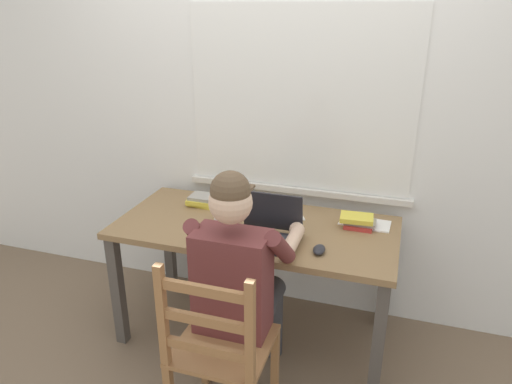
{
  "coord_description": "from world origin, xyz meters",
  "views": [
    {
      "loc": [
        0.74,
        -2.27,
        1.88
      ],
      "look_at": [
        0.02,
        -0.05,
        0.95
      ],
      "focal_mm": 33.21,
      "sensor_mm": 36.0,
      "label": 1
    }
  ],
  "objects_px": {
    "seated_person": "(240,275)",
    "wooden_chair": "(219,350)",
    "coffee_mug_white": "(222,213)",
    "book_stack_side": "(358,221)",
    "desk": "(255,239)",
    "book_stack_main": "(205,200)",
    "coffee_mug_dark": "(269,212)",
    "laptop": "(268,230)",
    "computer_mouse": "(319,250)"
  },
  "relations": [
    {
      "from": "seated_person",
      "to": "book_stack_side",
      "type": "bearing_deg",
      "value": 50.62
    },
    {
      "from": "desk",
      "to": "book_stack_main",
      "type": "height_order",
      "value": "book_stack_main"
    },
    {
      "from": "computer_mouse",
      "to": "coffee_mug_dark",
      "type": "bearing_deg",
      "value": 138.88
    },
    {
      "from": "computer_mouse",
      "to": "coffee_mug_white",
      "type": "bearing_deg",
      "value": 161.87
    },
    {
      "from": "desk",
      "to": "coffee_mug_white",
      "type": "height_order",
      "value": "coffee_mug_white"
    },
    {
      "from": "wooden_chair",
      "to": "seated_person",
      "type": "bearing_deg",
      "value": 90.0
    },
    {
      "from": "laptop",
      "to": "coffee_mug_dark",
      "type": "height_order",
      "value": "laptop"
    },
    {
      "from": "book_stack_main",
      "to": "computer_mouse",
      "type": "bearing_deg",
      "value": -25.81
    },
    {
      "from": "laptop",
      "to": "coffee_mug_white",
      "type": "bearing_deg",
      "value": 157.09
    },
    {
      "from": "desk",
      "to": "coffee_mug_dark",
      "type": "xyz_separation_m",
      "value": [
        0.05,
        0.1,
        0.13
      ]
    },
    {
      "from": "laptop",
      "to": "coffee_mug_white",
      "type": "height_order",
      "value": "laptop"
    },
    {
      "from": "computer_mouse",
      "to": "book_stack_main",
      "type": "distance_m",
      "value": 0.87
    },
    {
      "from": "computer_mouse",
      "to": "book_stack_side",
      "type": "xyz_separation_m",
      "value": [
        0.15,
        0.35,
        0.02
      ]
    },
    {
      "from": "coffee_mug_white",
      "to": "book_stack_side",
      "type": "relative_size",
      "value": 0.63
    },
    {
      "from": "book_stack_side",
      "to": "coffee_mug_dark",
      "type": "bearing_deg",
      "value": -174.95
    },
    {
      "from": "seated_person",
      "to": "coffee_mug_white",
      "type": "bearing_deg",
      "value": 121.27
    },
    {
      "from": "desk",
      "to": "laptop",
      "type": "xyz_separation_m",
      "value": [
        0.11,
        -0.14,
        0.14
      ]
    },
    {
      "from": "desk",
      "to": "seated_person",
      "type": "relative_size",
      "value": 1.26
    },
    {
      "from": "desk",
      "to": "book_stack_side",
      "type": "bearing_deg",
      "value": 15.04
    },
    {
      "from": "wooden_chair",
      "to": "coffee_mug_white",
      "type": "xyz_separation_m",
      "value": [
        -0.26,
        0.71,
        0.32
      ]
    },
    {
      "from": "coffee_mug_white",
      "to": "book_stack_main",
      "type": "distance_m",
      "value": 0.26
    },
    {
      "from": "book_stack_main",
      "to": "desk",
      "type": "bearing_deg",
      "value": -24.47
    },
    {
      "from": "wooden_chair",
      "to": "computer_mouse",
      "type": "relative_size",
      "value": 9.29
    },
    {
      "from": "computer_mouse",
      "to": "book_stack_main",
      "type": "bearing_deg",
      "value": 154.19
    },
    {
      "from": "wooden_chair",
      "to": "laptop",
      "type": "height_order",
      "value": "laptop"
    },
    {
      "from": "laptop",
      "to": "computer_mouse",
      "type": "bearing_deg",
      "value": -12.62
    },
    {
      "from": "book_stack_main",
      "to": "laptop",
      "type": "bearing_deg",
      "value": -32.31
    },
    {
      "from": "seated_person",
      "to": "coffee_mug_white",
      "type": "height_order",
      "value": "seated_person"
    },
    {
      "from": "laptop",
      "to": "book_stack_side",
      "type": "distance_m",
      "value": 0.52
    },
    {
      "from": "book_stack_side",
      "to": "book_stack_main",
      "type": "bearing_deg",
      "value": 178.31
    },
    {
      "from": "seated_person",
      "to": "coffee_mug_white",
      "type": "distance_m",
      "value": 0.51
    },
    {
      "from": "wooden_chair",
      "to": "laptop",
      "type": "relative_size",
      "value": 2.81
    },
    {
      "from": "computer_mouse",
      "to": "book_stack_side",
      "type": "height_order",
      "value": "book_stack_side"
    },
    {
      "from": "seated_person",
      "to": "computer_mouse",
      "type": "height_order",
      "value": "seated_person"
    },
    {
      "from": "coffee_mug_dark",
      "to": "book_stack_side",
      "type": "xyz_separation_m",
      "value": [
        0.5,
        0.04,
        -0.01
      ]
    },
    {
      "from": "book_stack_side",
      "to": "seated_person",
      "type": "bearing_deg",
      "value": -129.38
    },
    {
      "from": "seated_person",
      "to": "book_stack_side",
      "type": "xyz_separation_m",
      "value": [
        0.48,
        0.59,
        0.09
      ]
    },
    {
      "from": "wooden_chair",
      "to": "coffee_mug_dark",
      "type": "height_order",
      "value": "wooden_chair"
    },
    {
      "from": "book_stack_main",
      "to": "book_stack_side",
      "type": "height_order",
      "value": "book_stack_side"
    },
    {
      "from": "seated_person",
      "to": "coffee_mug_dark",
      "type": "bearing_deg",
      "value": 91.95
    },
    {
      "from": "computer_mouse",
      "to": "coffee_mug_dark",
      "type": "relative_size",
      "value": 0.86
    },
    {
      "from": "coffee_mug_dark",
      "to": "book_stack_main",
      "type": "height_order",
      "value": "coffee_mug_dark"
    },
    {
      "from": "desk",
      "to": "coffee_mug_dark",
      "type": "bearing_deg",
      "value": 65.42
    },
    {
      "from": "seated_person",
      "to": "wooden_chair",
      "type": "xyz_separation_m",
      "value": [
        0.0,
        -0.28,
        -0.22
      ]
    },
    {
      "from": "laptop",
      "to": "wooden_chair",
      "type": "bearing_deg",
      "value": -94.68
    },
    {
      "from": "coffee_mug_dark",
      "to": "computer_mouse",
      "type": "bearing_deg",
      "value": -41.12
    },
    {
      "from": "wooden_chair",
      "to": "coffee_mug_white",
      "type": "height_order",
      "value": "wooden_chair"
    },
    {
      "from": "desk",
      "to": "coffee_mug_white",
      "type": "relative_size",
      "value": 12.44
    },
    {
      "from": "seated_person",
      "to": "laptop",
      "type": "height_order",
      "value": "seated_person"
    },
    {
      "from": "book_stack_main",
      "to": "book_stack_side",
      "type": "xyz_separation_m",
      "value": [
        0.93,
        -0.03,
        0.01
      ]
    }
  ]
}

